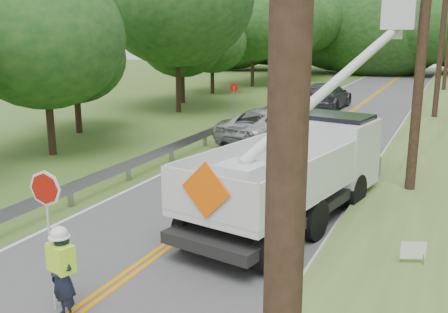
% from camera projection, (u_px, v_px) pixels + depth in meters
% --- Properties ---
extents(ground, '(140.00, 140.00, 0.00)m').
position_uv_depth(ground, '(100.00, 296.00, 10.28)').
color(ground, '#45611D').
rests_on(ground, ground).
extents(road, '(7.20, 96.00, 0.03)m').
position_uv_depth(road, '(299.00, 150.00, 22.67)').
color(road, '#4C4C4F').
rests_on(road, ground).
extents(guardrail, '(0.18, 48.00, 0.77)m').
position_uv_depth(guardrail, '(224.00, 127.00, 24.95)').
color(guardrail, gray).
rests_on(guardrail, ground).
extents(utility_poles, '(1.60, 43.30, 10.00)m').
position_uv_depth(utility_poles, '(437.00, 26.00, 22.09)').
color(utility_poles, black).
rests_on(utility_poles, ground).
extents(treeline_left, '(9.85, 55.18, 11.21)m').
position_uv_depth(treeline_left, '(227.00, 21.00, 39.55)').
color(treeline_left, '#332319').
rests_on(treeline_left, ground).
extents(treeline_horizon, '(58.03, 14.58, 12.66)m').
position_uv_depth(treeline_horizon, '(402.00, 26.00, 58.84)').
color(treeline_horizon, '#133F15').
rests_on(treeline_horizon, ground).
extents(flagger, '(1.09, 0.57, 2.70)m').
position_uv_depth(flagger, '(62.00, 270.00, 9.20)').
color(flagger, '#191E33').
rests_on(flagger, road).
extents(bucket_truck, '(4.50, 8.11, 7.24)m').
position_uv_depth(bucket_truck, '(312.00, 156.00, 14.65)').
color(bucket_truck, black).
rests_on(bucket_truck, road).
extents(suv_silver, '(4.02, 6.24, 1.60)m').
position_uv_depth(suv_silver, '(270.00, 125.00, 23.96)').
color(suv_silver, '#B7B9BE').
rests_on(suv_silver, road).
extents(suv_darkgrey, '(2.57, 5.99, 1.72)m').
position_uv_depth(suv_darkgrey, '(326.00, 96.00, 34.09)').
color(suv_darkgrey, '#373A40').
rests_on(suv_darkgrey, road).
extents(stop_sign_permanent, '(0.49, 0.06, 2.32)m').
position_uv_depth(stop_sign_permanent, '(234.00, 98.00, 28.02)').
color(stop_sign_permanent, gray).
rests_on(stop_sign_permanent, ground).
extents(yard_sign, '(0.51, 0.23, 0.78)m').
position_uv_depth(yard_sign, '(413.00, 252.00, 10.95)').
color(yard_sign, white).
rests_on(yard_sign, ground).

